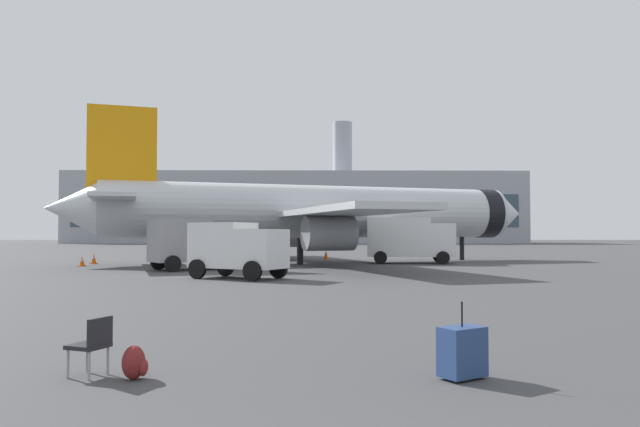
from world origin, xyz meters
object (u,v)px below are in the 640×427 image
Objects in this scene: safety_cone_near at (94,258)px; airplane_at_gate at (314,212)px; cargo_van at (237,247)px; rolling_suitcase at (462,352)px; safety_cone_outer at (326,255)px; safety_cone_mid at (161,257)px; service_truck at (193,242)px; fuel_truck at (409,238)px; safety_cone_far at (82,261)px; gate_chair at (93,342)px; traveller_backpack at (135,363)px.

airplane_at_gate is at bearing 6.40° from safety_cone_near.
airplane_at_gate reaches higher than cargo_van.
rolling_suitcase reaches higher than safety_cone_near.
safety_cone_outer is at bearing 79.52° from airplane_at_gate.
safety_cone_near is 0.90× the size of safety_cone_mid.
fuel_truck is (13.67, 7.33, 0.16)m from service_truck.
airplane_at_gate is 11.69m from safety_cone_mid.
safety_cone_near is at bearing -179.50° from fuel_truck.
airplane_at_gate is at bearing -100.48° from safety_cone_outer.
safety_cone_far is at bearing -82.80° from safety_cone_near.
gate_chair is (-9.97, -33.00, -1.27)m from fuel_truck.
airplane_at_gate reaches higher than traveller_backpack.
cargo_van is at bearing -64.91° from safety_cone_mid.
airplane_at_gate is at bearing 167.15° from fuel_truck.
rolling_suitcase is at bearing -2.08° from gate_chair.
fuel_truck is 18.06m from safety_cone_mid.
safety_cone_far is (-21.54, -3.33, -1.45)m from fuel_truck.
safety_cone_near is at bearing 139.20° from service_truck.
service_truck is 6.69× the size of safety_cone_outer.
safety_cone_outer reaches higher than traveller_backpack.
safety_cone_mid is at bearing 115.09° from cargo_van.
airplane_at_gate is 6.71× the size of service_truck.
traveller_backpack is (-3.61, -39.94, -0.15)m from safety_cone_outer.
safety_cone_far is at bearing 112.30° from traveller_backpack.
safety_cone_mid is (-7.58, 16.20, -1.04)m from cargo_van.
cargo_van is at bearing 92.93° from traveller_backpack.
safety_cone_outer is at bearing 83.87° from gate_chair.
safety_cone_outer is 39.99m from rolling_suitcase.
service_truck reaches higher than safety_cone_far.
service_truck is at bearing 116.93° from cargo_van.
rolling_suitcase is 1.28× the size of gate_chair.
fuel_truck is 21.98m from safety_cone_near.
safety_cone_mid is (-11.20, 0.70, -3.25)m from airplane_at_gate.
fuel_truck reaches higher than safety_cone_far.
fuel_truck is at bearing -49.96° from safety_cone_outer.
airplane_at_gate reaches higher than service_truck.
safety_cone_outer is (7.97, 14.11, -1.22)m from service_truck.
safety_cone_far is at bearing -147.47° from safety_cone_outer.
service_truck is at bearing 109.25° from rolling_suitcase.
safety_cone_near is 37.27m from rolling_suitcase.
airplane_at_gate is 7.27× the size of cargo_van.
cargo_van reaches higher than rolling_suitcase.
traveller_backpack is at bearing -67.70° from safety_cone_far.
gate_chair is (-3.30, -34.52, -3.16)m from airplane_at_gate.
safety_cone_mid is at bearing 176.44° from airplane_at_gate.
safety_cone_near is at bearing -149.34° from safety_cone_mid.
safety_cone_far is 18.79m from safety_cone_outer.
safety_cone_far is 0.83× the size of safety_cone_outer.
cargo_van reaches higher than safety_cone_outer.
safety_cone_outer is at bearing 23.23° from safety_cone_near.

